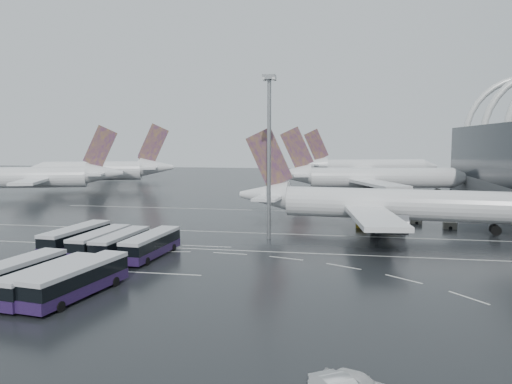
% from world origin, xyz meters
% --- Properties ---
extents(ground, '(420.00, 420.00, 0.00)m').
position_xyz_m(ground, '(0.00, 0.00, 0.00)').
color(ground, black).
rests_on(ground, ground).
extents(lane_marking_near, '(120.00, 0.25, 0.01)m').
position_xyz_m(lane_marking_near, '(0.00, -2.00, 0.01)').
color(lane_marking_near, silver).
rests_on(lane_marking_near, ground).
extents(lane_marking_mid, '(120.00, 0.25, 0.01)m').
position_xyz_m(lane_marking_mid, '(0.00, 12.00, 0.01)').
color(lane_marking_mid, silver).
rests_on(lane_marking_mid, ground).
extents(lane_marking_far, '(120.00, 0.25, 0.01)m').
position_xyz_m(lane_marking_far, '(0.00, 40.00, 0.01)').
color(lane_marking_far, silver).
rests_on(lane_marking_far, ground).
extents(bus_bay_line_south, '(28.00, 0.25, 0.01)m').
position_xyz_m(bus_bay_line_south, '(-24.00, -16.00, 0.01)').
color(bus_bay_line_south, silver).
rests_on(bus_bay_line_south, ground).
extents(bus_bay_line_north, '(28.00, 0.25, 0.01)m').
position_xyz_m(bus_bay_line_north, '(-24.00, 0.00, 0.01)').
color(bus_bay_line_north, silver).
rests_on(bus_bay_line_north, ground).
extents(airliner_main, '(54.83, 47.89, 18.56)m').
position_xyz_m(airliner_main, '(13.34, 18.38, 4.65)').
color(airliner_main, white).
rests_on(airliner_main, ground).
extents(airliner_gate_b, '(57.64, 51.27, 20.03)m').
position_xyz_m(airliner_gate_b, '(14.29, 75.86, 5.01)').
color(airliner_gate_b, white).
rests_on(airliner_gate_b, ground).
extents(airliner_gate_c, '(56.39, 51.34, 20.53)m').
position_xyz_m(airliner_gate_c, '(15.86, 133.06, 5.13)').
color(airliner_gate_c, white).
rests_on(airliner_gate_c, ground).
extents(jet_remote_west, '(46.31, 37.67, 20.56)m').
position_xyz_m(jet_remote_west, '(-79.55, 58.97, 5.31)').
color(jet_remote_west, white).
rests_on(jet_remote_west, ground).
extents(jet_remote_mid, '(49.50, 40.21, 21.81)m').
position_xyz_m(jet_remote_mid, '(-74.62, 85.49, 5.63)').
color(jet_remote_mid, white).
rests_on(jet_remote_mid, ground).
extents(jet_remote_far, '(39.92, 32.14, 17.42)m').
position_xyz_m(jet_remote_far, '(-88.80, 126.53, 4.50)').
color(jet_remote_far, white).
rests_on(jet_remote_far, ground).
extents(bus_row_near_a, '(4.26, 14.07, 3.41)m').
position_xyz_m(bus_row_near_a, '(-32.08, -5.84, 1.88)').
color(bus_row_near_a, '#221239').
rests_on(bus_row_near_a, ground).
extents(bus_row_near_b, '(3.63, 13.11, 3.19)m').
position_xyz_m(bus_row_near_b, '(-27.43, -7.40, 1.75)').
color(bus_row_near_b, '#221239').
rests_on(bus_row_near_b, ground).
extents(bus_row_near_c, '(3.52, 12.81, 3.12)m').
position_xyz_m(bus_row_near_c, '(-24.11, -7.78, 1.71)').
color(bus_row_near_c, '#221239').
rests_on(bus_row_near_c, ground).
extents(bus_row_near_d, '(3.94, 13.49, 3.28)m').
position_xyz_m(bus_row_near_d, '(-19.46, -8.10, 1.80)').
color(bus_row_near_d, '#221239').
rests_on(bus_row_near_d, ground).
extents(bus_row_far_a, '(4.97, 14.13, 3.41)m').
position_xyz_m(bus_row_far_a, '(-27.75, -26.28, 1.87)').
color(bus_row_far_a, '#221239').
rests_on(bus_row_far_a, ground).
extents(bus_row_far_b, '(4.64, 13.17, 3.18)m').
position_xyz_m(bus_row_far_b, '(-23.38, -26.33, 1.75)').
color(bus_row_far_b, '#221239').
rests_on(bus_row_far_b, ground).
extents(bus_row_far_c, '(5.18, 14.06, 3.38)m').
position_xyz_m(bus_row_far_c, '(-20.26, -26.10, 1.86)').
color(bus_row_far_c, '#221239').
rests_on(bus_row_far_c, ground).
extents(van_curve_b, '(5.02, 3.30, 1.59)m').
position_xyz_m(van_curve_b, '(7.66, -41.56, 0.79)').
color(van_curve_b, silver).
rests_on(van_curve_b, ground).
extents(floodlight_mast, '(2.03, 2.03, 26.47)m').
position_xyz_m(floodlight_mast, '(-5.39, 7.63, 16.65)').
color(floodlight_mast, gray).
rests_on(floodlight_mast, ground).
extents(gse_cart_belly_a, '(2.38, 1.41, 1.30)m').
position_xyz_m(gse_cart_belly_a, '(15.87, 23.53, 0.65)').
color(gse_cart_belly_a, '#B09017').
rests_on(gse_cart_belly_a, ground).
extents(gse_cart_belly_b, '(2.10, 1.24, 1.14)m').
position_xyz_m(gse_cart_belly_b, '(20.56, 26.97, 0.57)').
color(gse_cart_belly_b, slate).
rests_on(gse_cart_belly_b, ground).
extents(gse_cart_belly_c, '(1.96, 1.16, 1.07)m').
position_xyz_m(gse_cart_belly_c, '(9.90, 20.67, 0.54)').
color(gse_cart_belly_c, '#B09017').
rests_on(gse_cart_belly_c, ground).
extents(gse_cart_belly_d, '(2.31, 1.36, 1.26)m').
position_xyz_m(gse_cart_belly_d, '(25.81, 22.24, 0.63)').
color(gse_cart_belly_d, slate).
rests_on(gse_cart_belly_d, ground).
extents(gse_cart_belly_e, '(2.27, 1.34, 1.24)m').
position_xyz_m(gse_cart_belly_e, '(15.63, 27.93, 0.62)').
color(gse_cart_belly_e, '#B09017').
rests_on(gse_cart_belly_e, ground).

